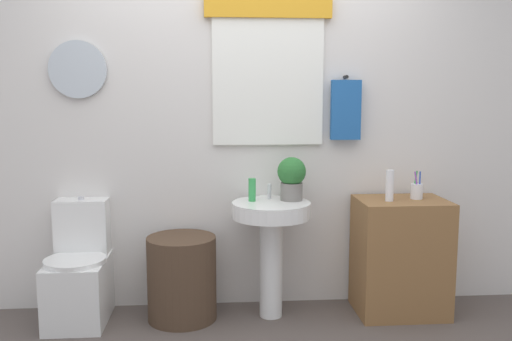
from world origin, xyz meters
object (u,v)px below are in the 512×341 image
wooden_cabinet (400,256)px  lotion_bottle (390,186)px  toilet (79,275)px  toothbrush_cup (417,191)px  soap_bottle (252,190)px  potted_plant (292,177)px  pedestal_sink (271,231)px  laundry_hamper (182,278)px

wooden_cabinet → lotion_bottle: 0.50m
toilet → lotion_bottle: size_ratio=3.89×
wooden_cabinet → toothbrush_cup: bearing=11.0°
toilet → soap_bottle: size_ratio=5.28×
potted_plant → soap_bottle: bearing=-177.8°
soap_bottle → wooden_cabinet: bearing=-2.9°
pedestal_sink → toothbrush_cup: bearing=1.2°
soap_bottle → lotion_bottle: size_ratio=0.74×
toilet → soap_bottle: bearing=0.8°
potted_plant → toothbrush_cup: 0.84m
pedestal_sink → potted_plant: potted_plant is taller
toilet → potted_plant: bearing=1.0°
toothbrush_cup → soap_bottle: bearing=178.4°
toothbrush_cup → potted_plant: bearing=177.2°
toilet → soap_bottle: soap_bottle is taller
soap_bottle → potted_plant: 0.27m
laundry_hamper → wooden_cabinet: size_ratio=0.71×
toilet → soap_bottle: (1.12, 0.01, 0.54)m
pedestal_sink → soap_bottle: 0.30m
laundry_hamper → pedestal_sink: size_ratio=0.71×
wooden_cabinet → soap_bottle: bearing=177.1°
pedestal_sink → toothbrush_cup: (0.97, 0.02, 0.25)m
laundry_hamper → lotion_bottle: lotion_bottle is taller
toilet → lotion_bottle: bearing=-2.1°
soap_bottle → potted_plant: bearing=2.2°
soap_bottle → potted_plant: (0.26, 0.01, 0.08)m
soap_bottle → toothbrush_cup: size_ratio=0.81×
potted_plant → lotion_bottle: bearing=-9.1°
laundry_hamper → lotion_bottle: 1.47m
soap_bottle → potted_plant: size_ratio=0.53×
toilet → pedestal_sink: 1.27m
pedestal_sink → laundry_hamper: bearing=180.0°
toothbrush_cup → lotion_bottle: bearing=-163.6°
toilet → pedestal_sink: (1.24, -0.04, 0.28)m
pedestal_sink → soap_bottle: size_ratio=5.12×
toothbrush_cup → toilet: bearing=179.6°
pedestal_sink → soap_bottle: soap_bottle is taller
potted_plant → toothbrush_cup: (0.83, -0.04, -0.10)m
wooden_cabinet → lotion_bottle: (-0.10, -0.04, 0.49)m
lotion_bottle → laundry_hamper: bearing=178.3°
toilet → pedestal_sink: size_ratio=1.03×
toilet → soap_bottle: 1.24m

